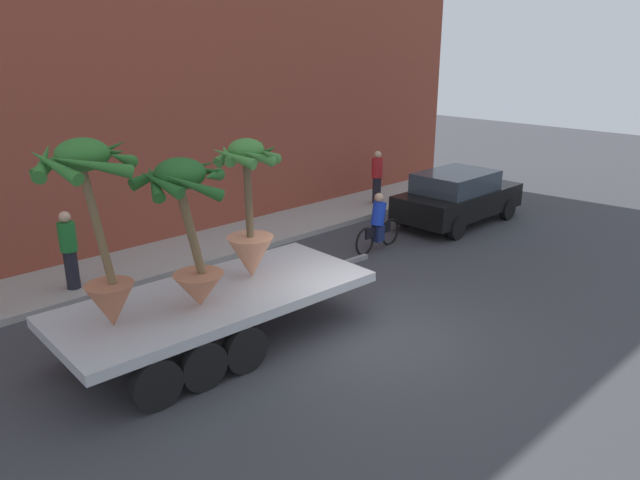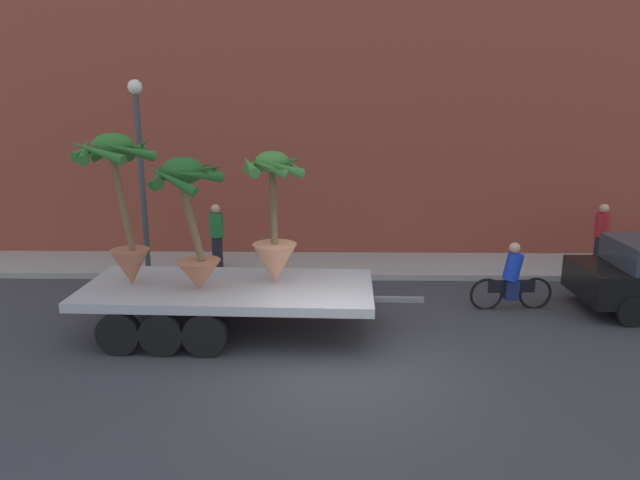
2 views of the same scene
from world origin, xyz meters
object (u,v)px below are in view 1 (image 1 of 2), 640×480
at_px(parked_car, 458,196).
at_px(pedestrian_near_gate, 69,249).
at_px(potted_palm_rear, 96,223).
at_px(potted_palm_middle, 189,225).
at_px(potted_palm_front, 249,217).
at_px(cyclist, 378,225).
at_px(pedestrian_far_left, 377,176).
at_px(flatbed_trailer, 205,308).

height_order(parked_car, pedestrian_near_gate, pedestrian_near_gate).
relative_size(potted_palm_rear, potted_palm_middle, 1.16).
relative_size(potted_palm_rear, potted_palm_front, 1.13).
bearing_deg(potted_palm_middle, cyclist, 14.23).
height_order(potted_palm_rear, pedestrian_far_left, potted_palm_rear).
relative_size(potted_palm_rear, pedestrian_near_gate, 1.72).
bearing_deg(pedestrian_near_gate, potted_palm_middle, -84.91).
distance_m(flatbed_trailer, pedestrian_near_gate, 4.04).
height_order(flatbed_trailer, potted_palm_front, potted_palm_front).
bearing_deg(potted_palm_front, parked_car, 7.83).
height_order(potted_palm_middle, potted_palm_front, potted_palm_front).
relative_size(parked_car, pedestrian_near_gate, 2.51).
xyz_separation_m(potted_palm_middle, pedestrian_far_left, (9.74, 4.46, -1.37)).
bearing_deg(potted_palm_middle, pedestrian_near_gate, 95.09).
bearing_deg(flatbed_trailer, parked_car, 7.77).
xyz_separation_m(potted_palm_rear, potted_palm_front, (2.89, 0.14, -0.52)).
xyz_separation_m(parked_car, pedestrian_far_left, (-0.34, 2.86, 0.22)).
height_order(cyclist, pedestrian_far_left, pedestrian_far_left).
relative_size(potted_palm_front, parked_car, 0.61).
xyz_separation_m(flatbed_trailer, cyclist, (6.23, 1.40, -0.10)).
bearing_deg(pedestrian_far_left, flatbed_trailer, -155.94).
relative_size(parked_car, pedestrian_far_left, 2.51).
xyz_separation_m(potted_palm_rear, pedestrian_far_left, (11.12, 4.18, -1.64)).
relative_size(flatbed_trailer, potted_palm_middle, 2.64).
bearing_deg(pedestrian_far_left, potted_palm_front, -153.86).
bearing_deg(parked_car, pedestrian_far_left, 96.83).
bearing_deg(potted_palm_middle, potted_palm_front, 15.53).
distance_m(cyclist, pedestrian_near_gate, 7.43).
bearing_deg(pedestrian_near_gate, flatbed_trailer, -79.44).
bearing_deg(pedestrian_near_gate, potted_palm_front, -63.65).
distance_m(flatbed_trailer, pedestrian_far_left, 10.28).
height_order(cyclist, parked_car, parked_car).
bearing_deg(potted_palm_front, pedestrian_far_left, 26.14).
xyz_separation_m(cyclist, parked_car, (3.49, -0.07, 0.16)).
height_order(potted_palm_front, cyclist, potted_palm_front).
bearing_deg(pedestrian_far_left, pedestrian_near_gate, -178.70).
bearing_deg(parked_car, potted_palm_front, -172.17).
relative_size(flatbed_trailer, pedestrian_near_gate, 3.90).
relative_size(cyclist, pedestrian_near_gate, 1.08).
distance_m(potted_palm_middle, pedestrian_near_gate, 4.46).
distance_m(cyclist, parked_car, 3.49).
bearing_deg(cyclist, potted_palm_middle, -165.77).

